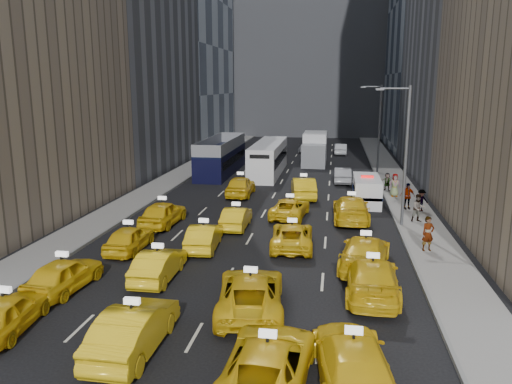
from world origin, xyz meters
TOP-DOWN VIEW (x-y plane):
  - ground at (0.00, 0.00)m, footprint 160.00×160.00m
  - sidewalk_west at (-10.50, 25.00)m, footprint 3.00×90.00m
  - sidewalk_east at (10.50, 25.00)m, footprint 3.00×90.00m
  - curb_west at (-9.05, 25.00)m, footprint 0.15×90.00m
  - curb_east at (9.05, 25.00)m, footprint 0.15×90.00m
  - building_west_far at (-20.50, 54.00)m, footprint 16.00×22.00m
  - building_backdrop at (0.00, 72.00)m, footprint 30.00×12.00m
  - streetlight_near at (9.18, 12.00)m, footprint 2.15×0.22m
  - streetlight_far at (9.18, 32.00)m, footprint 2.15×0.22m
  - taxi_0 at (-7.02, -4.66)m, footprint 2.14×4.42m
  - taxi_1 at (-1.79, -5.23)m, footprint 1.78×4.97m
  - taxi_2 at (3.06, -6.58)m, footprint 2.81×5.65m
  - taxi_3 at (5.61, -6.00)m, footprint 2.84×5.60m
  - taxi_4 at (-6.92, -0.80)m, footprint 2.13×4.54m
  - taxi_5 at (-3.20, 1.15)m, footprint 1.57×4.37m
  - taxi_6 at (1.68, -1.54)m, footprint 3.30×5.93m
  - taxi_7 at (6.65, 0.82)m, footprint 2.43×5.65m
  - taxi_8 at (-6.21, 4.80)m, footprint 1.72×4.21m
  - taxi_9 at (-2.21, 5.82)m, footprint 1.83×4.43m
  - taxi_10 at (2.64, 6.81)m, footprint 2.56×5.07m
  - taxi_11 at (6.54, 4.11)m, footprint 3.05×5.89m
  - taxi_12 at (-6.10, 10.02)m, footprint 2.13×4.82m
  - taxi_13 at (-1.24, 10.18)m, footprint 1.49×4.17m
  - taxi_14 at (1.93, 13.31)m, footprint 2.69×5.00m
  - taxi_15 at (6.09, 13.08)m, footprint 2.42×5.80m
  - taxi_16 at (-2.71, 19.46)m, footprint 2.01×4.92m
  - taxi_17 at (2.47, 19.52)m, footprint 2.46×5.27m
  - nypd_van at (7.41, 18.30)m, footprint 2.37×5.26m
  - double_decker at (-6.69, 29.76)m, footprint 3.89×12.49m
  - city_bus at (-1.80, 30.11)m, footprint 2.99×12.55m
  - box_truck at (2.60, 37.52)m, footprint 3.08×7.84m
  - misc_car_0 at (5.68, 26.50)m, footprint 1.58×4.40m
  - misc_car_1 at (-7.27, 38.69)m, footprint 3.19×6.18m
  - misc_car_2 at (1.23, 47.39)m, footprint 2.40×4.84m
  - misc_car_3 at (-2.87, 44.87)m, footprint 2.26×4.66m
  - misc_car_4 at (5.68, 45.74)m, footprint 1.61×4.38m
  - pedestrian_0 at (10.03, 6.98)m, footprint 0.82×0.67m
  - pedestrian_1 at (10.45, 12.94)m, footprint 1.00×0.71m
  - pedestrian_2 at (11.11, 15.90)m, footprint 1.10×0.70m
  - pedestrian_3 at (10.19, 16.41)m, footprint 1.21×0.76m
  - pedestrian_4 at (9.76, 20.54)m, footprint 0.95×0.58m
  - pedestrian_5 at (9.38, 22.80)m, footprint 1.47×0.86m

SIDE VIEW (x-z plane):
  - ground at x=0.00m, z-range 0.00..0.00m
  - sidewalk_west at x=-10.50m, z-range 0.00..0.15m
  - sidewalk_east at x=10.50m, z-range 0.00..0.15m
  - curb_west at x=-9.05m, z-range 0.00..0.18m
  - curb_east at x=9.05m, z-range 0.00..0.18m
  - taxi_14 at x=1.93m, z-range 0.00..1.33m
  - misc_car_2 at x=1.23m, z-range 0.00..1.35m
  - taxi_13 at x=-1.24m, z-range 0.00..1.37m
  - taxi_10 at x=2.64m, z-range 0.00..1.37m
  - taxi_9 at x=-2.21m, z-range 0.00..1.43m
  - taxi_8 at x=-6.21m, z-range 0.00..1.43m
  - misc_car_4 at x=5.68m, z-range 0.00..1.43m
  - taxi_5 at x=-3.20m, z-range 0.00..1.44m
  - misc_car_0 at x=5.68m, z-range 0.00..1.44m
  - taxi_0 at x=-7.02m, z-range 0.00..1.46m
  - taxi_4 at x=-6.92m, z-range 0.00..1.50m
  - misc_car_3 at x=-2.87m, z-range 0.00..1.53m
  - taxi_2 at x=3.06m, z-range 0.00..1.54m
  - taxi_3 at x=5.61m, z-range 0.00..1.56m
  - taxi_6 at x=1.68m, z-range 0.00..1.57m
  - taxi_12 at x=-6.10m, z-range 0.00..1.61m
  - taxi_7 at x=6.65m, z-range 0.00..1.62m
  - taxi_11 at x=6.54m, z-range 0.00..1.63m
  - taxi_1 at x=-1.79m, z-range 0.00..1.63m
  - misc_car_1 at x=-7.27m, z-range 0.00..1.67m
  - taxi_16 at x=-2.71m, z-range 0.00..1.67m
  - taxi_17 at x=2.47m, z-range 0.00..1.67m
  - taxi_15 at x=6.09m, z-range 0.00..1.67m
  - pedestrian_5 at x=9.38m, z-range 0.15..1.67m
  - pedestrian_2 at x=11.11m, z-range 0.15..1.74m
  - nypd_van at x=7.41m, z-range -0.11..2.09m
  - pedestrian_1 at x=10.45m, z-range 0.15..2.01m
  - pedestrian_4 at x=9.76m, z-range 0.15..2.02m
  - pedestrian_3 at x=10.19m, z-range 0.15..2.07m
  - pedestrian_0 at x=10.03m, z-range 0.15..2.07m
  - city_bus at x=-1.80m, z-range -0.01..3.21m
  - box_truck at x=2.60m, z-range -0.02..3.50m
  - double_decker at x=-6.69m, z-range -0.01..3.56m
  - streetlight_near at x=9.18m, z-range 0.42..9.42m
  - streetlight_far at x=9.18m, z-range 0.42..9.42m
  - building_backdrop at x=0.00m, z-range 0.00..40.00m
  - building_west_far at x=-20.50m, z-range 0.00..42.00m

